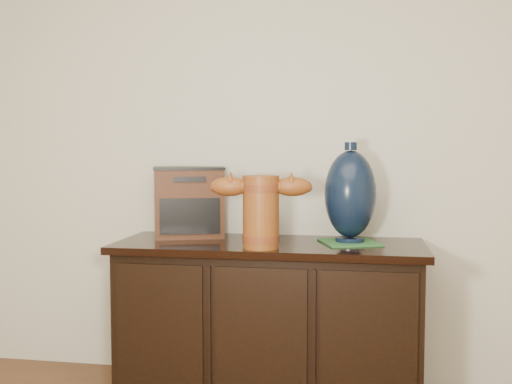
% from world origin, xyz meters
% --- Properties ---
extents(sideboard, '(1.46, 0.56, 0.75)m').
position_xyz_m(sideboard, '(0.00, 2.23, 0.39)').
color(sideboard, black).
rests_on(sideboard, ground).
extents(terracotta_vessel, '(0.46, 0.19, 0.33)m').
position_xyz_m(terracotta_vessel, '(-0.01, 2.06, 0.94)').
color(terracotta_vessel, brown).
rests_on(terracotta_vessel, sideboard).
extents(tv_radio, '(0.42, 0.38, 0.35)m').
position_xyz_m(tv_radio, '(-0.44, 2.37, 0.93)').
color(tv_radio, '#412010').
rests_on(tv_radio, sideboard).
extents(green_mat, '(0.32, 0.32, 0.01)m').
position_xyz_m(green_mat, '(0.38, 2.27, 0.76)').
color(green_mat, '#2C622E').
rests_on(green_mat, sideboard).
extents(lamp_base, '(0.31, 0.31, 0.47)m').
position_xyz_m(lamp_base, '(0.38, 2.27, 0.99)').
color(lamp_base, black).
rests_on(lamp_base, green_mat).
extents(spray_can, '(0.06, 0.06, 0.17)m').
position_xyz_m(spray_can, '(-0.05, 2.43, 0.84)').
color(spray_can, '#4F0D13').
rests_on(spray_can, sideboard).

